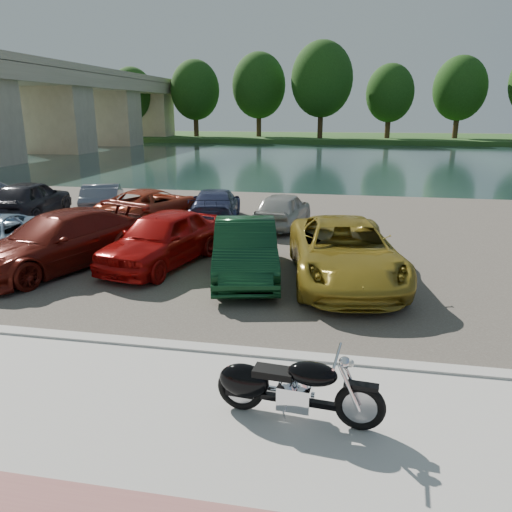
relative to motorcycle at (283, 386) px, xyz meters
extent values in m
plane|color=#595447|center=(-0.76, -0.23, -0.56)|extent=(200.00, 200.00, 0.00)
cube|color=#BBB7B0|center=(-0.76, -1.23, -0.51)|extent=(60.00, 6.00, 0.10)
cube|color=#BBB7B0|center=(-0.76, 1.77, -0.49)|extent=(60.00, 0.30, 0.14)
cube|color=#48423A|center=(-0.76, 10.77, -0.54)|extent=(60.00, 18.00, 0.04)
cube|color=#1B3130|center=(-0.76, 39.77, -0.56)|extent=(120.00, 40.00, 0.00)
cube|color=#274819|center=(-0.76, 71.77, -0.26)|extent=(120.00, 24.00, 0.60)
cube|color=tan|center=(-28.76, 39.77, 6.64)|extent=(7.00, 56.00, 1.40)
cube|color=tan|center=(-28.76, 39.77, 7.64)|extent=(7.00, 56.00, 0.70)
cube|color=tan|center=(-28.76, 41.77, 3.04)|extent=(6.00, 4.00, 7.20)
cube|color=tan|center=(-28.76, 53.77, 3.04)|extent=(6.00, 4.00, 7.20)
cube|color=tan|center=(-28.76, 65.77, 3.04)|extent=(6.00, 4.00, 7.20)
cylinder|color=#3A2715|center=(-30.76, 64.37, 2.29)|extent=(0.70, 0.70, 4.50)
ellipsoid|color=#15330E|center=(-30.76, 64.37, 5.89)|extent=(6.30, 6.30, 7.56)
cylinder|color=#3A2715|center=(-21.76, 65.77, 2.51)|extent=(0.70, 0.70, 4.95)
ellipsoid|color=#15330E|center=(-21.76, 65.77, 6.47)|extent=(6.93, 6.93, 8.32)
cylinder|color=#3A2715|center=(-12.76, 67.17, 2.74)|extent=(0.70, 0.70, 5.40)
ellipsoid|color=#15330E|center=(-12.76, 67.17, 7.06)|extent=(7.56, 7.56, 9.07)
cylinder|color=#3A2715|center=(-3.76, 64.37, 2.96)|extent=(0.70, 0.70, 5.85)
ellipsoid|color=#15330E|center=(-3.76, 64.37, 7.64)|extent=(8.19, 8.19, 9.83)
cylinder|color=#3A2715|center=(5.24, 65.77, 2.29)|extent=(0.70, 0.70, 4.50)
ellipsoid|color=#15330E|center=(5.24, 65.77, 5.89)|extent=(6.30, 6.30, 7.56)
cylinder|color=#3A2715|center=(14.24, 67.17, 2.51)|extent=(0.70, 0.70, 4.95)
ellipsoid|color=#15330E|center=(14.24, 67.17, 6.47)|extent=(6.93, 6.93, 8.32)
torus|color=black|center=(1.04, -0.11, -0.12)|extent=(0.69, 0.19, 0.68)
torus|color=black|center=(-0.60, 0.05, -0.12)|extent=(0.69, 0.19, 0.68)
cylinder|color=#B2B2B7|center=(1.04, -0.11, -0.12)|extent=(0.46, 0.10, 0.46)
cylinder|color=#B2B2B7|center=(-0.60, 0.05, -0.12)|extent=(0.46, 0.10, 0.46)
cylinder|color=silver|center=(0.89, -0.19, 0.18)|extent=(0.33, 0.08, 0.63)
cylinder|color=silver|center=(0.91, 0.01, 0.18)|extent=(0.33, 0.08, 0.63)
cylinder|color=silver|center=(0.71, -0.08, 0.57)|extent=(0.11, 0.75, 0.04)
sphere|color=silver|center=(0.81, -0.09, 0.49)|extent=(0.17, 0.17, 0.16)
sphere|color=silver|center=(0.88, -0.09, 0.49)|extent=(0.12, 0.12, 0.11)
cube|color=black|center=(1.04, -0.11, 0.19)|extent=(0.46, 0.18, 0.06)
cube|color=black|center=(0.22, -0.03, -0.18)|extent=(1.20, 0.22, 0.08)
cube|color=silver|center=(0.17, -0.02, -0.11)|extent=(0.48, 0.36, 0.34)
cylinder|color=silver|center=(0.27, -0.03, 0.09)|extent=(0.26, 0.20, 0.27)
cylinder|color=silver|center=(0.07, -0.01, 0.09)|extent=(0.26, 0.20, 0.27)
ellipsoid|color=black|center=(0.40, -0.04, 0.26)|extent=(0.71, 0.42, 0.32)
cube|color=black|center=(-0.13, 0.01, 0.20)|extent=(0.57, 0.33, 0.10)
ellipsoid|color=black|center=(-0.55, 0.05, 0.00)|extent=(0.76, 0.41, 0.50)
cube|color=black|center=(-0.60, 0.05, -0.07)|extent=(0.42, 0.22, 0.30)
cylinder|color=silver|center=(-0.12, 0.17, -0.24)|extent=(1.10, 0.20, 0.09)
cylinder|color=silver|center=(-0.12, 0.17, -0.16)|extent=(1.10, 0.20, 0.09)
cylinder|color=#B2B2B7|center=(0.05, -0.19, -0.33)|extent=(0.04, 0.14, 0.22)
imported|color=#60150D|center=(-6.92, 5.84, 0.23)|extent=(3.89, 5.61, 1.51)
imported|color=#B10D0B|center=(-4.28, 6.63, 0.23)|extent=(2.70, 4.71, 1.51)
imported|color=#0E331A|center=(-1.81, 6.03, 0.21)|extent=(2.46, 4.64, 1.45)
imported|color=olive|center=(0.69, 6.20, 0.24)|extent=(3.40, 5.82, 1.52)
imported|color=black|center=(-11.85, 11.77, 0.23)|extent=(2.28, 4.61, 1.51)
imported|color=slate|center=(-9.11, 12.58, 0.14)|extent=(2.80, 4.27, 1.33)
imported|color=#A1341A|center=(-6.75, 11.92, 0.12)|extent=(3.39, 5.05, 1.29)
imported|color=navy|center=(-4.31, 12.33, 0.12)|extent=(2.57, 4.68, 1.29)
imported|color=#A2A29E|center=(-1.65, 11.97, 0.13)|extent=(1.96, 3.95, 1.30)
camera|label=1|loc=(0.77, -6.00, 3.62)|focal=35.00mm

